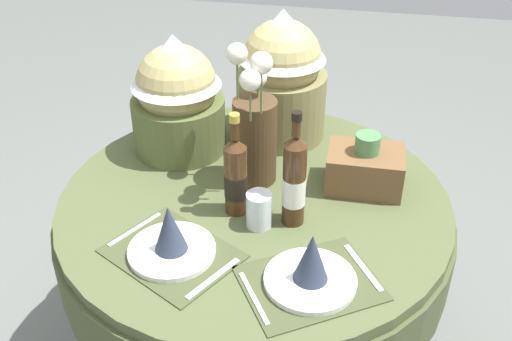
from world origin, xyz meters
TOP-DOWN VIEW (x-y plane):
  - dining_table at (0.00, 0.00)m, footprint 1.23×1.23m
  - place_setting_left at (-0.17, -0.30)m, footprint 0.42×0.39m
  - place_setting_right at (0.21, -0.34)m, footprint 0.43×0.40m
  - flower_vase at (-0.02, 0.10)m, footprint 0.15×0.22m
  - wine_bottle_left at (-0.04, -0.07)m, footprint 0.07×0.07m
  - wine_bottle_centre at (0.13, -0.09)m, footprint 0.07×0.07m
  - tumbler_near_left at (0.04, -0.13)m, footprint 0.07×0.07m
  - gift_tub_back_left at (-0.31, 0.25)m, footprint 0.31×0.31m
  - gift_tub_back_centre at (0.02, 0.40)m, footprint 0.31×0.31m
  - woven_basket_side_right at (0.33, 0.13)m, footprint 0.23×0.17m

SIDE VIEW (x-z plane):
  - dining_table at x=0.00m, z-range 0.23..0.98m
  - place_setting_left at x=-0.17m, z-range 0.72..0.88m
  - place_setting_right at x=0.21m, z-range 0.72..0.88m
  - tumbler_near_left at x=0.04m, z-range 0.75..0.86m
  - woven_basket_side_right at x=0.33m, z-range 0.73..0.91m
  - wine_bottle_left at x=-0.04m, z-range 0.71..1.04m
  - wine_bottle_centre at x=0.13m, z-range 0.71..1.07m
  - flower_vase at x=-0.02m, z-range 0.70..1.16m
  - gift_tub_back_left at x=-0.31m, z-range 0.76..1.17m
  - gift_tub_back_centre at x=0.02m, z-range 0.76..1.23m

